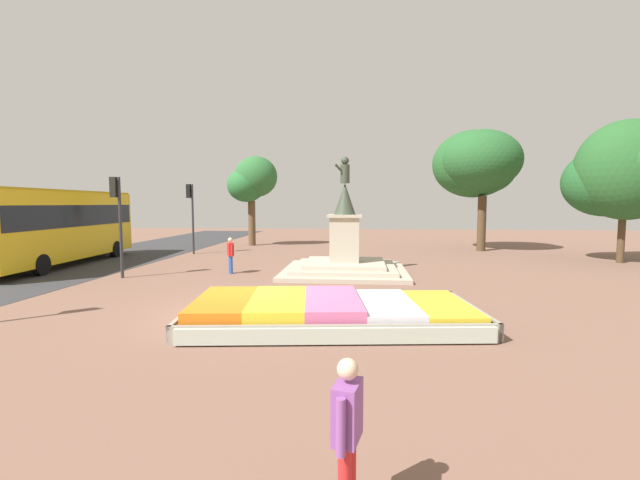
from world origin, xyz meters
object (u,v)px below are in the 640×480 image
(flower_planter, at_px, (327,312))
(pedestrian_with_handbag, at_px, (347,428))
(statue_monument, at_px, (345,254))
(traffic_light_mid_block, at_px, (117,208))
(traffic_light_far_corner, at_px, (191,206))
(city_bus, at_px, (57,223))
(pedestrian_near_planter, at_px, (231,253))

(flower_planter, distance_m, pedestrian_with_handbag, 6.67)
(statue_monument, height_order, pedestrian_with_handbag, statue_monument)
(traffic_light_mid_block, height_order, traffic_light_far_corner, traffic_light_far_corner)
(traffic_light_mid_block, bearing_deg, pedestrian_with_handbag, -52.56)
(traffic_light_mid_block, bearing_deg, flower_planter, -33.31)
(flower_planter, bearing_deg, city_bus, 147.31)
(statue_monument, distance_m, city_bus, 13.85)
(statue_monument, relative_size, pedestrian_with_handbag, 3.34)
(traffic_light_far_corner, xyz_separation_m, pedestrian_near_planter, (4.41, -6.72, -1.98))
(statue_monument, bearing_deg, pedestrian_near_planter, -172.43)
(flower_planter, relative_size, statue_monument, 1.43)
(traffic_light_far_corner, bearing_deg, traffic_light_mid_block, -87.98)
(flower_planter, height_order, traffic_light_mid_block, traffic_light_mid_block)
(flower_planter, relative_size, city_bus, 0.72)
(flower_planter, relative_size, traffic_light_mid_block, 1.86)
(traffic_light_mid_block, distance_m, pedestrian_near_planter, 4.78)
(flower_planter, height_order, city_bus, city_bus)
(traffic_light_mid_block, distance_m, traffic_light_far_corner, 8.20)
(flower_planter, bearing_deg, pedestrian_near_planter, 122.76)
(statue_monument, height_order, traffic_light_mid_block, statue_monument)
(traffic_light_far_corner, relative_size, city_bus, 0.40)
(traffic_light_mid_block, bearing_deg, pedestrian_near_planter, 19.69)
(city_bus, xyz_separation_m, pedestrian_near_planter, (8.93, -1.48, -1.18))
(traffic_light_mid_block, distance_m, pedestrian_with_handbag, 15.70)
(traffic_light_far_corner, bearing_deg, city_bus, -130.78)
(statue_monument, relative_size, traffic_light_far_corner, 1.27)
(city_bus, bearing_deg, traffic_light_far_corner, 49.22)
(city_bus, height_order, pedestrian_with_handbag, city_bus)
(flower_planter, bearing_deg, traffic_light_mid_block, 146.69)
(flower_planter, height_order, traffic_light_far_corner, traffic_light_far_corner)
(city_bus, relative_size, pedestrian_near_planter, 6.75)
(flower_planter, bearing_deg, statue_monument, 88.68)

